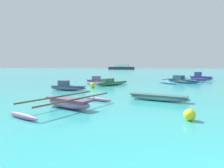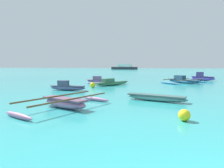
{
  "view_description": "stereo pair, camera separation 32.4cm",
  "coord_description": "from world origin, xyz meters",
  "px_view_note": "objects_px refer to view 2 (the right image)",
  "views": [
    {
      "loc": [
        -2.27,
        -1.6,
        1.88
      ],
      "look_at": [
        -5.38,
        15.22,
        0.25
      ],
      "focal_mm": 32.0,
      "sensor_mm": 36.0,
      "label": 1
    },
    {
      "loc": [
        -1.95,
        -1.54,
        1.88
      ],
      "look_at": [
        -5.38,
        15.22,
        0.25
      ],
      "focal_mm": 32.0,
      "sensor_mm": 36.0,
      "label": 2
    }
  ],
  "objects_px": {
    "distant_ferry": "(124,67)",
    "moored_boat_2": "(112,83)",
    "mooring_buoy_2": "(93,85)",
    "moored_boat_5": "(183,81)",
    "moored_boat_3": "(156,97)",
    "moored_boat_0": "(100,80)",
    "moored_boat_1": "(67,87)",
    "moored_boat_6": "(65,103)",
    "mooring_buoy_1": "(184,115)",
    "moored_boat_4": "(202,77)"
  },
  "relations": [
    {
      "from": "moored_boat_1",
      "to": "moored_boat_6",
      "type": "distance_m",
      "value": 6.34
    },
    {
      "from": "moored_boat_3",
      "to": "moored_boat_6",
      "type": "height_order",
      "value": "moored_boat_6"
    },
    {
      "from": "mooring_buoy_2",
      "to": "moored_boat_5",
      "type": "bearing_deg",
      "value": 37.11
    },
    {
      "from": "moored_boat_0",
      "to": "mooring_buoy_1",
      "type": "distance_m",
      "value": 15.19
    },
    {
      "from": "moored_boat_5",
      "to": "mooring_buoy_1",
      "type": "bearing_deg",
      "value": -51.0
    },
    {
      "from": "moored_boat_0",
      "to": "mooring_buoy_1",
      "type": "xyz_separation_m",
      "value": [
        6.58,
        -13.69,
        -0.03
      ]
    },
    {
      "from": "moored_boat_1",
      "to": "moored_boat_5",
      "type": "height_order",
      "value": "moored_boat_5"
    },
    {
      "from": "moored_boat_3",
      "to": "moored_boat_0",
      "type": "bearing_deg",
      "value": 137.85
    },
    {
      "from": "moored_boat_2",
      "to": "moored_boat_6",
      "type": "bearing_deg",
      "value": -146.14
    },
    {
      "from": "moored_boat_0",
      "to": "mooring_buoy_2",
      "type": "xyz_separation_m",
      "value": [
        0.63,
        -4.79,
        -0.01
      ]
    },
    {
      "from": "moored_boat_2",
      "to": "moored_boat_4",
      "type": "xyz_separation_m",
      "value": [
        9.7,
        7.91,
        0.14
      ]
    },
    {
      "from": "moored_boat_2",
      "to": "mooring_buoy_2",
      "type": "xyz_separation_m",
      "value": [
        -1.13,
        -2.36,
        -0.0
      ]
    },
    {
      "from": "moored_boat_5",
      "to": "mooring_buoy_2",
      "type": "height_order",
      "value": "moored_boat_5"
    },
    {
      "from": "moored_boat_1",
      "to": "moored_boat_3",
      "type": "bearing_deg",
      "value": -27.79
    },
    {
      "from": "moored_boat_2",
      "to": "mooring_buoy_2",
      "type": "height_order",
      "value": "moored_boat_2"
    },
    {
      "from": "moored_boat_4",
      "to": "moored_boat_5",
      "type": "relative_size",
      "value": 0.58
    },
    {
      "from": "moored_boat_2",
      "to": "moored_boat_6",
      "type": "height_order",
      "value": "moored_boat_2"
    },
    {
      "from": "moored_boat_4",
      "to": "distant_ferry",
      "type": "height_order",
      "value": "distant_ferry"
    },
    {
      "from": "moored_boat_0",
      "to": "moored_boat_6",
      "type": "distance_m",
      "value": 12.72
    },
    {
      "from": "moored_boat_2",
      "to": "mooring_buoy_2",
      "type": "relative_size",
      "value": 8.23
    },
    {
      "from": "moored_boat_6",
      "to": "mooring_buoy_2",
      "type": "height_order",
      "value": "moored_boat_6"
    },
    {
      "from": "moored_boat_0",
      "to": "moored_boat_1",
      "type": "height_order",
      "value": "moored_boat_1"
    },
    {
      "from": "moored_boat_2",
      "to": "mooring_buoy_1",
      "type": "xyz_separation_m",
      "value": [
        4.83,
        -11.26,
        -0.03
      ]
    },
    {
      "from": "mooring_buoy_1",
      "to": "moored_boat_4",
      "type": "bearing_deg",
      "value": 75.73
    },
    {
      "from": "moored_boat_2",
      "to": "moored_boat_6",
      "type": "distance_m",
      "value": 10.17
    },
    {
      "from": "moored_boat_2",
      "to": "mooring_buoy_1",
      "type": "distance_m",
      "value": 12.25
    },
    {
      "from": "moored_boat_0",
      "to": "mooring_buoy_1",
      "type": "relative_size",
      "value": 10.66
    },
    {
      "from": "distant_ferry",
      "to": "moored_boat_2",
      "type": "bearing_deg",
      "value": -83.01
    },
    {
      "from": "moored_boat_2",
      "to": "distant_ferry",
      "type": "distance_m",
      "value": 67.3
    },
    {
      "from": "moored_boat_1",
      "to": "moored_boat_5",
      "type": "xyz_separation_m",
      "value": [
        9.38,
        8.03,
        -0.0
      ]
    },
    {
      "from": "moored_boat_1",
      "to": "moored_boat_4",
      "type": "distance_m",
      "value": 17.31
    },
    {
      "from": "moored_boat_3",
      "to": "mooring_buoy_2",
      "type": "xyz_separation_m",
      "value": [
        -5.06,
        5.21,
        0.04
      ]
    },
    {
      "from": "moored_boat_1",
      "to": "distant_ferry",
      "type": "relative_size",
      "value": 0.25
    },
    {
      "from": "moored_boat_0",
      "to": "mooring_buoy_2",
      "type": "height_order",
      "value": "moored_boat_0"
    },
    {
      "from": "moored_boat_1",
      "to": "moored_boat_6",
      "type": "height_order",
      "value": "moored_boat_1"
    },
    {
      "from": "moored_boat_1",
      "to": "moored_boat_6",
      "type": "relative_size",
      "value": 0.59
    },
    {
      "from": "moored_boat_3",
      "to": "moored_boat_6",
      "type": "xyz_separation_m",
      "value": [
        -3.93,
        -2.6,
        0.05
      ]
    },
    {
      "from": "moored_boat_1",
      "to": "mooring_buoy_1",
      "type": "relative_size",
      "value": 6.86
    },
    {
      "from": "moored_boat_5",
      "to": "mooring_buoy_1",
      "type": "distance_m",
      "value": 15.08
    },
    {
      "from": "moored_boat_5",
      "to": "moored_boat_4",
      "type": "bearing_deg",
      "value": 102.85
    },
    {
      "from": "moored_boat_5",
      "to": "mooring_buoy_1",
      "type": "height_order",
      "value": "moored_boat_5"
    },
    {
      "from": "mooring_buoy_2",
      "to": "mooring_buoy_1",
      "type": "bearing_deg",
      "value": -56.2
    },
    {
      "from": "moored_boat_1",
      "to": "moored_boat_2",
      "type": "distance_m",
      "value": 5.03
    },
    {
      "from": "mooring_buoy_2",
      "to": "moored_boat_3",
      "type": "bearing_deg",
      "value": -45.81
    },
    {
      "from": "moored_boat_0",
      "to": "mooring_buoy_1",
      "type": "height_order",
      "value": "moored_boat_0"
    },
    {
      "from": "mooring_buoy_2",
      "to": "distant_ferry",
      "type": "xyz_separation_m",
      "value": [
        -7.06,
        69.15,
        0.76
      ]
    },
    {
      "from": "moored_boat_0",
      "to": "moored_boat_4",
      "type": "height_order",
      "value": "moored_boat_4"
    },
    {
      "from": "moored_boat_2",
      "to": "moored_boat_4",
      "type": "bearing_deg",
      "value": -16.93
    },
    {
      "from": "moored_boat_4",
      "to": "mooring_buoy_2",
      "type": "bearing_deg",
      "value": -115.07
    },
    {
      "from": "moored_boat_6",
      "to": "distant_ferry",
      "type": "bearing_deg",
      "value": 120.19
    }
  ]
}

